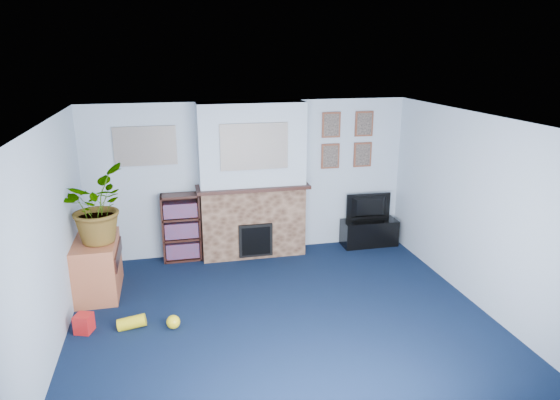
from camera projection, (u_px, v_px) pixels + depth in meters
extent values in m
cube|color=#0D1933|center=(283.00, 319.00, 6.05)|extent=(5.00, 4.50, 0.01)
cube|color=white|center=(283.00, 121.00, 5.36)|extent=(5.00, 4.50, 0.01)
cube|color=#ADBDD1|center=(250.00, 178.00, 7.81)|extent=(5.00, 0.04, 2.40)
cube|color=#ADBDD1|center=(353.00, 328.00, 3.61)|extent=(5.00, 0.04, 2.40)
cube|color=#ADBDD1|center=(49.00, 244.00, 5.18)|extent=(0.04, 4.50, 2.40)
cube|color=#ADBDD1|center=(477.00, 211.00, 6.24)|extent=(0.04, 4.50, 2.40)
cube|color=brown|center=(253.00, 222.00, 7.81)|extent=(1.60, 0.40, 1.10)
cube|color=brown|center=(252.00, 146.00, 7.46)|extent=(1.60, 0.40, 1.30)
cube|color=brown|center=(253.00, 187.00, 7.61)|extent=(1.72, 0.50, 0.05)
cube|color=brown|center=(256.00, 240.00, 7.68)|extent=(0.52, 0.08, 0.52)
cube|color=brown|center=(256.00, 241.00, 7.64)|extent=(0.44, 0.02, 0.44)
cube|color=gray|center=(254.00, 147.00, 7.25)|extent=(1.00, 0.03, 0.68)
cube|color=gray|center=(145.00, 146.00, 7.30)|extent=(0.90, 0.03, 0.58)
cube|color=brown|center=(331.00, 125.00, 7.83)|extent=(0.30, 0.03, 0.40)
cube|color=brown|center=(364.00, 124.00, 7.95)|extent=(0.30, 0.03, 0.40)
cube|color=brown|center=(330.00, 156.00, 7.98)|extent=(0.30, 0.03, 0.40)
cube|color=brown|center=(363.00, 155.00, 8.09)|extent=(0.30, 0.03, 0.40)
cube|color=black|center=(369.00, 232.00, 8.30)|extent=(0.91, 0.38, 0.43)
imported|color=black|center=(370.00, 207.00, 8.19)|extent=(0.76, 0.12, 0.43)
cube|color=black|center=(181.00, 225.00, 7.75)|extent=(0.58, 0.02, 1.05)
cube|color=black|center=(163.00, 229.00, 7.57)|extent=(0.03, 0.28, 1.05)
cube|color=black|center=(199.00, 226.00, 7.69)|extent=(0.03, 0.28, 1.05)
cube|color=black|center=(183.00, 258.00, 7.77)|extent=(0.56, 0.28, 0.03)
cube|color=black|center=(182.00, 238.00, 7.68)|extent=(0.56, 0.28, 0.03)
cube|color=black|center=(181.00, 218.00, 7.58)|extent=(0.56, 0.28, 0.03)
cube|color=black|center=(179.00, 195.00, 7.48)|extent=(0.56, 0.28, 0.03)
cube|color=black|center=(183.00, 249.00, 7.72)|extent=(0.50, 0.22, 0.24)
cube|color=black|center=(181.00, 229.00, 7.63)|extent=(0.50, 0.22, 0.24)
cube|color=black|center=(180.00, 209.00, 7.53)|extent=(0.50, 0.22, 0.22)
cube|color=#B55D3A|center=(98.00, 268.00, 6.62)|extent=(0.54, 0.97, 0.75)
imported|color=#26661E|center=(94.00, 206.00, 6.33)|extent=(0.76, 0.87, 0.96)
cube|color=gold|center=(251.00, 181.00, 7.56)|extent=(0.11, 0.06, 0.15)
cylinder|color=#B2BFC6|center=(273.00, 179.00, 7.63)|extent=(0.05, 0.05, 0.17)
sphere|color=gray|center=(219.00, 183.00, 7.46)|extent=(0.12, 0.12, 0.12)
cylinder|color=red|center=(293.00, 179.00, 7.71)|extent=(0.06, 0.06, 0.11)
cube|color=#198C26|center=(92.00, 291.00, 6.46)|extent=(0.37, 0.33, 0.25)
sphere|color=yellow|center=(173.00, 321.00, 5.82)|extent=(0.16, 0.16, 0.16)
cube|color=red|center=(84.00, 323.00, 5.74)|extent=(0.23, 0.23, 0.22)
cylinder|color=yellow|center=(132.00, 323.00, 5.83)|extent=(0.34, 0.15, 0.19)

